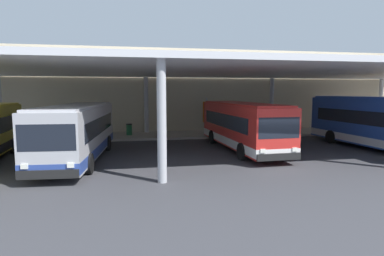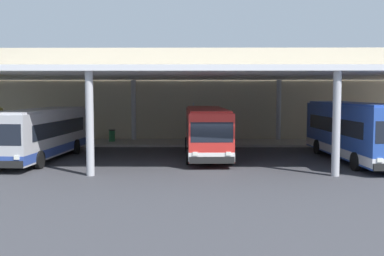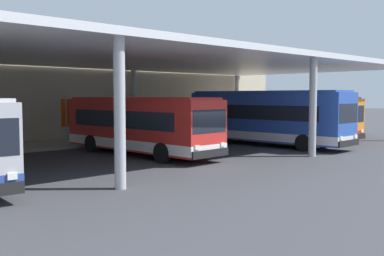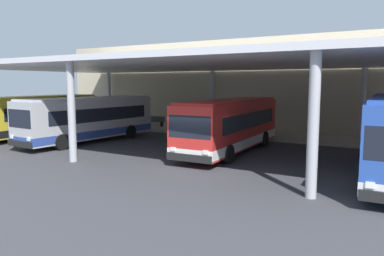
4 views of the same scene
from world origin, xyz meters
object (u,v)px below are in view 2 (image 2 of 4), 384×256
object	(u,v)px
bus_middle_bay	(206,131)
bench_waiting	(70,136)
bus_far_bay	(354,131)
bus_second_bay	(41,133)
banner_sign	(193,120)
trash_bin	(112,135)

from	to	relation	value
bus_middle_bay	bench_waiting	xyz separation A→B (m)	(-11.03, 7.44, -0.99)
bus_far_bay	bus_second_bay	bearing A→B (deg)	179.16
bus_far_bay	banner_sign	distance (m)	12.92
bus_middle_bay	bus_far_bay	distance (m)	9.13
bus_middle_bay	banner_sign	bearing A→B (deg)	97.64
bench_waiting	banner_sign	world-z (taller)	banner_sign
trash_bin	banner_sign	distance (m)	6.88
bus_middle_bay	bus_far_bay	bearing A→B (deg)	-11.54
banner_sign	bus_middle_bay	bearing A→B (deg)	-82.36
bus_far_bay	bench_waiting	xyz separation A→B (m)	(-19.97, 9.27, -1.18)
trash_bin	banner_sign	world-z (taller)	banner_sign
bus_second_bay	banner_sign	distance (m)	12.43
bus_far_bay	trash_bin	xyz separation A→B (m)	(-16.52, 9.30, -1.16)
bench_waiting	banner_sign	size ratio (longest dim) A/B	0.56
bench_waiting	banner_sign	distance (m)	10.27
banner_sign	trash_bin	bearing A→B (deg)	172.32
bus_far_bay	bench_waiting	bearing A→B (deg)	155.10
bus_second_bay	bench_waiting	size ratio (longest dim) A/B	5.93
banner_sign	bench_waiting	bearing A→B (deg)	175.06
bus_middle_bay	trash_bin	world-z (taller)	bus_middle_bay
bus_second_bay	bus_middle_bay	bearing A→B (deg)	8.53
bus_far_bay	banner_sign	bearing A→B (deg)	139.49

